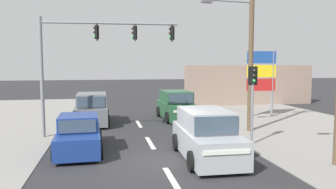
% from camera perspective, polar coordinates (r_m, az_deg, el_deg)
% --- Properties ---
extents(ground_plane, '(140.00, 140.00, 0.00)m').
position_cam_1_polar(ground_plane, '(12.57, -1.19, -11.57)').
color(ground_plane, '#28282B').
extents(lane_dash_near, '(0.20, 2.40, 0.01)m').
position_cam_1_polar(lane_dash_near, '(10.71, 0.72, -14.57)').
color(lane_dash_near, silver).
rests_on(lane_dash_near, ground).
extents(lane_dash_mid, '(0.20, 2.40, 0.01)m').
position_cam_1_polar(lane_dash_mid, '(15.43, -3.13, -8.39)').
color(lane_dash_mid, silver).
rests_on(lane_dash_mid, ground).
extents(lane_dash_far, '(0.20, 2.40, 0.01)m').
position_cam_1_polar(lane_dash_far, '(20.29, -5.10, -5.12)').
color(lane_dash_far, silver).
rests_on(lane_dash_far, ground).
extents(kerb_right_verge, '(10.00, 44.00, 0.02)m').
position_cam_1_polar(kerb_right_verge, '(18.10, 27.11, -6.91)').
color(kerb_right_verge, gray).
rests_on(kerb_right_verge, ground).
extents(utility_pole_midground_right, '(3.78, 0.56, 9.61)m').
position_cam_1_polar(utility_pole_midground_right, '(18.23, 13.93, 9.88)').
color(utility_pole_midground_right, brown).
rests_on(utility_pole_midground_right, ground).
extents(traffic_signal_mast, '(6.88, 0.72, 6.00)m').
position_cam_1_polar(traffic_signal_mast, '(16.98, -13.37, 7.50)').
color(traffic_signal_mast, slate).
rests_on(traffic_signal_mast, ground).
extents(pedestal_signal_right_kerb, '(0.44, 0.29, 3.56)m').
position_cam_1_polar(pedestal_signal_right_kerb, '(15.22, 14.51, 0.47)').
color(pedestal_signal_right_kerb, slate).
rests_on(pedestal_signal_right_kerb, ground).
extents(shopping_plaza_sign, '(2.10, 0.16, 4.60)m').
position_cam_1_polar(shopping_plaza_sign, '(23.59, 15.94, 3.42)').
color(shopping_plaza_sign, slate).
rests_on(shopping_plaza_sign, ground).
extents(shopfront_wall_far, '(12.00, 1.00, 3.60)m').
position_cam_1_polar(shopfront_wall_far, '(30.83, 13.99, 1.62)').
color(shopfront_wall_far, gray).
rests_on(shopfront_wall_far, ground).
extents(sedan_oncoming_mid, '(1.98, 4.28, 1.56)m').
position_cam_1_polar(sedan_oncoming_mid, '(14.26, -15.24, -6.82)').
color(sedan_oncoming_mid, navy).
rests_on(sedan_oncoming_mid, ground).
extents(suv_kerbside_parked, '(2.19, 4.60, 1.90)m').
position_cam_1_polar(suv_kerbside_parked, '(21.86, 1.45, -2.03)').
color(suv_kerbside_parked, '#235633').
rests_on(suv_kerbside_parked, ground).
extents(suv_crossing_left, '(2.15, 4.58, 1.90)m').
position_cam_1_polar(suv_crossing_left, '(12.83, 6.68, -7.18)').
color(suv_crossing_left, '#A3A8AD').
rests_on(suv_crossing_left, ground).
extents(suv_oncoming_near, '(2.09, 4.56, 1.90)m').
position_cam_1_polar(suv_oncoming_near, '(20.69, -13.10, -2.57)').
color(suv_oncoming_near, slate).
rests_on(suv_oncoming_near, ground).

